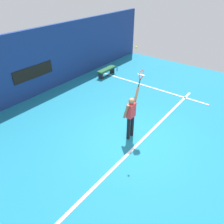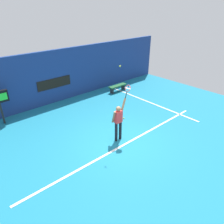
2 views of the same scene
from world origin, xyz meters
TOP-DOWN VIEW (x-y plane):
  - ground_plane at (0.00, 0.00)m, footprint 18.00×18.00m
  - back_wall at (0.00, 5.95)m, footprint 18.00×0.20m
  - sponsor_banner_center at (0.00, 5.83)m, footprint 2.20×0.03m
  - court_baseline at (0.00, -0.31)m, footprint 10.00×0.10m
  - court_sideline at (4.34, 2.00)m, footprint 0.10×7.00m
  - tennis_player at (0.03, 0.18)m, footprint 0.68×0.31m
  - tennis_racket at (0.55, 0.17)m, footprint 0.40×0.27m
  - tennis_ball at (0.02, 0.11)m, footprint 0.07×0.07m
  - court_bench at (4.15, 4.61)m, footprint 1.40×0.36m
  - water_bottle at (5.23, 4.61)m, footprint 0.07×0.07m
  - spare_ball at (1.63, 1.42)m, footprint 0.07×0.07m

SIDE VIEW (x-z plane):
  - ground_plane at x=0.00m, z-range 0.00..0.00m
  - court_baseline at x=0.00m, z-range 0.00..0.01m
  - court_sideline at x=4.34m, z-range 0.00..0.01m
  - spare_ball at x=1.63m, z-range 0.00..0.07m
  - water_bottle at x=5.23m, z-range 0.00..0.24m
  - court_bench at x=4.15m, z-range 0.11..0.56m
  - tennis_player at x=0.03m, z-range 0.02..2.00m
  - sponsor_banner_center at x=0.00m, z-range 0.95..1.55m
  - back_wall at x=0.00m, z-range 0.00..3.20m
  - tennis_racket at x=0.55m, z-range 2.03..2.66m
  - tennis_ball at x=0.02m, z-range 3.41..3.48m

